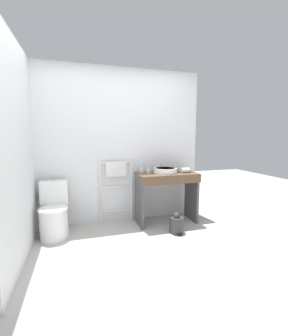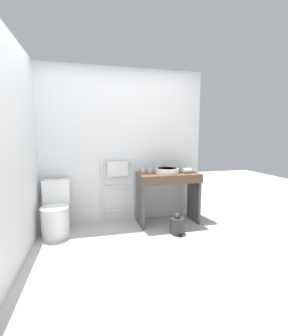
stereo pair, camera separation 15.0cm
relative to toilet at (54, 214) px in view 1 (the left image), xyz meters
name	(u,v)px [view 1 (the left image)]	position (x,y,z in m)	size (l,w,h in m)	color
ground_plane	(144,267)	(1.01, -1.10, -0.32)	(12.00, 12.00, 0.00)	#B2AFA8
wall_back	(119,147)	(1.01, 0.40, 0.93)	(2.76, 0.12, 2.50)	silver
wall_side	(17,151)	(-0.31, -0.38, 0.93)	(0.12, 2.13, 2.50)	silver
toilet	(54,214)	(0.00, 0.00, 0.00)	(0.39, 0.54, 0.78)	white
towel_radiator	(116,177)	(0.94, 0.29, 0.44)	(0.54, 0.06, 1.04)	white
vanity_counter	(167,189)	(1.73, 0.04, 0.24)	(0.96, 0.52, 0.83)	brown
sink_basin	(165,170)	(1.70, 0.04, 0.55)	(0.38, 0.38, 0.08)	white
faucet	(161,166)	(1.70, 0.25, 0.59)	(0.02, 0.10, 0.13)	silver
cup_near_wall	(142,170)	(1.36, 0.24, 0.55)	(0.07, 0.07, 0.08)	white
cup_near_edge	(149,170)	(1.46, 0.19, 0.55)	(0.06, 0.06, 0.08)	white
hair_dryer	(185,170)	(2.03, 0.00, 0.55)	(0.19, 0.18, 0.08)	white
trash_bin	(177,224)	(1.72, -0.38, -0.20)	(0.22, 0.25, 0.30)	#333335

